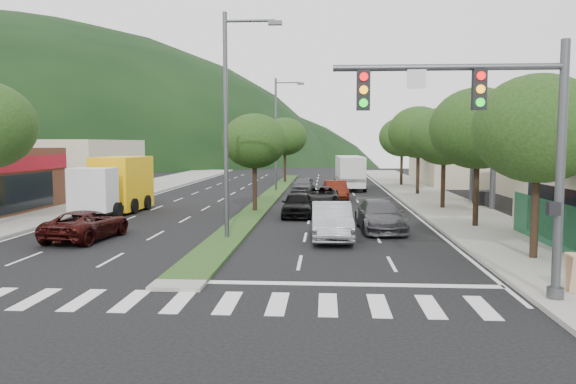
# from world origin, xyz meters

# --- Properties ---
(ground) EXTENTS (160.00, 160.00, 0.00)m
(ground) POSITION_xyz_m (0.00, 0.00, 0.00)
(ground) COLOR black
(ground) RESTS_ON ground
(sidewalk_right) EXTENTS (5.00, 90.00, 0.15)m
(sidewalk_right) POSITION_xyz_m (12.50, 25.00, 0.07)
(sidewalk_right) COLOR gray
(sidewalk_right) RESTS_ON ground
(sidewalk_left) EXTENTS (6.00, 90.00, 0.15)m
(sidewalk_left) POSITION_xyz_m (-13.00, 25.00, 0.07)
(sidewalk_left) COLOR gray
(sidewalk_left) RESTS_ON ground
(median) EXTENTS (1.60, 56.00, 0.12)m
(median) POSITION_xyz_m (0.00, 28.00, 0.06)
(median) COLOR #203D16
(median) RESTS_ON ground
(crosswalk) EXTENTS (19.00, 2.20, 0.01)m
(crosswalk) POSITION_xyz_m (0.00, -2.00, 0.01)
(crosswalk) COLOR silver
(crosswalk) RESTS_ON ground
(traffic_signal) EXTENTS (6.12, 0.40, 7.00)m
(traffic_signal) POSITION_xyz_m (9.03, -1.54, 4.65)
(traffic_signal) COLOR #47494C
(traffic_signal) RESTS_ON ground
(gas_canopy) EXTENTS (12.20, 8.20, 5.25)m
(gas_canopy) POSITION_xyz_m (19.00, 22.00, 4.65)
(gas_canopy) COLOR silver
(gas_canopy) RESTS_ON ground
(bldg_left_far) EXTENTS (9.00, 14.00, 4.60)m
(bldg_left_far) POSITION_xyz_m (-19.00, 34.00, 2.30)
(bldg_left_far) COLOR #C1B399
(bldg_left_far) RESTS_ON ground
(bldg_right_far) EXTENTS (10.00, 16.00, 5.20)m
(bldg_right_far) POSITION_xyz_m (19.50, 44.00, 2.60)
(bldg_right_far) COLOR #C1B399
(bldg_right_far) RESTS_ON ground
(tree_r_a) EXTENTS (4.60, 4.60, 6.63)m
(tree_r_a) POSITION_xyz_m (12.00, 4.00, 4.82)
(tree_r_a) COLOR black
(tree_r_a) RESTS_ON sidewalk_right
(tree_r_b) EXTENTS (4.80, 4.80, 6.94)m
(tree_r_b) POSITION_xyz_m (12.00, 12.00, 5.04)
(tree_r_b) COLOR black
(tree_r_b) RESTS_ON sidewalk_right
(tree_r_c) EXTENTS (4.40, 4.40, 6.48)m
(tree_r_c) POSITION_xyz_m (12.00, 20.00, 4.75)
(tree_r_c) COLOR black
(tree_r_c) RESTS_ON sidewalk_right
(tree_r_d) EXTENTS (5.00, 5.00, 7.17)m
(tree_r_d) POSITION_xyz_m (12.00, 30.00, 5.18)
(tree_r_d) COLOR black
(tree_r_d) RESTS_ON sidewalk_right
(tree_r_e) EXTENTS (4.60, 4.60, 6.71)m
(tree_r_e) POSITION_xyz_m (12.00, 40.00, 4.89)
(tree_r_e) COLOR black
(tree_r_e) RESTS_ON sidewalk_right
(tree_med_near) EXTENTS (4.00, 4.00, 6.02)m
(tree_med_near) POSITION_xyz_m (0.00, 18.00, 4.43)
(tree_med_near) COLOR black
(tree_med_near) RESTS_ON median
(tree_med_far) EXTENTS (4.80, 4.80, 6.94)m
(tree_med_far) POSITION_xyz_m (0.00, 44.00, 5.01)
(tree_med_far) COLOR black
(tree_med_far) RESTS_ON median
(streetlight_near) EXTENTS (2.60, 0.25, 10.00)m
(streetlight_near) POSITION_xyz_m (0.21, 8.00, 5.58)
(streetlight_near) COLOR #47494C
(streetlight_near) RESTS_ON ground
(streetlight_mid) EXTENTS (2.60, 0.25, 10.00)m
(streetlight_mid) POSITION_xyz_m (0.21, 33.00, 5.58)
(streetlight_mid) COLOR #47494C
(streetlight_mid) RESTS_ON ground
(sedan_silver) EXTENTS (1.90, 5.06, 1.65)m
(sedan_silver) POSITION_xyz_m (4.70, 8.22, 0.83)
(sedan_silver) COLOR #ACAEB4
(sedan_silver) RESTS_ON ground
(suv_maroon) EXTENTS (2.76, 5.02, 1.33)m
(suv_maroon) POSITION_xyz_m (-6.23, 7.47, 0.67)
(suv_maroon) COLOR black
(suv_maroon) RESTS_ON ground
(car_queue_a) EXTENTS (1.76, 4.35, 1.48)m
(car_queue_a) POSITION_xyz_m (2.79, 15.88, 0.74)
(car_queue_a) COLOR black
(car_queue_a) RESTS_ON ground
(car_queue_b) EXTENTS (2.42, 5.29, 1.50)m
(car_queue_b) POSITION_xyz_m (7.11, 10.88, 0.75)
(car_queue_b) COLOR #47474C
(car_queue_b) RESTS_ON ground
(car_queue_c) EXTENTS (1.96, 4.57, 1.47)m
(car_queue_c) POSITION_xyz_m (5.19, 25.88, 0.73)
(car_queue_c) COLOR #50180D
(car_queue_c) RESTS_ON ground
(car_queue_d) EXTENTS (2.34, 5.05, 1.40)m
(car_queue_d) POSITION_xyz_m (4.17, 20.88, 0.70)
(car_queue_d) COLOR black
(car_queue_d) RESTS_ON ground
(car_queue_e) EXTENTS (2.20, 4.43, 1.45)m
(car_queue_e) POSITION_xyz_m (2.54, 30.88, 0.73)
(car_queue_e) COLOR #505156
(car_queue_e) RESTS_ON ground
(box_truck) EXTENTS (3.09, 7.14, 3.45)m
(box_truck) POSITION_xyz_m (-8.45, 16.95, 1.63)
(box_truck) COLOR silver
(box_truck) RESTS_ON ground
(motorhome) EXTENTS (2.79, 8.11, 3.08)m
(motorhome) POSITION_xyz_m (6.65, 35.65, 1.64)
(motorhome) COLOR silver
(motorhome) RESTS_ON ground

